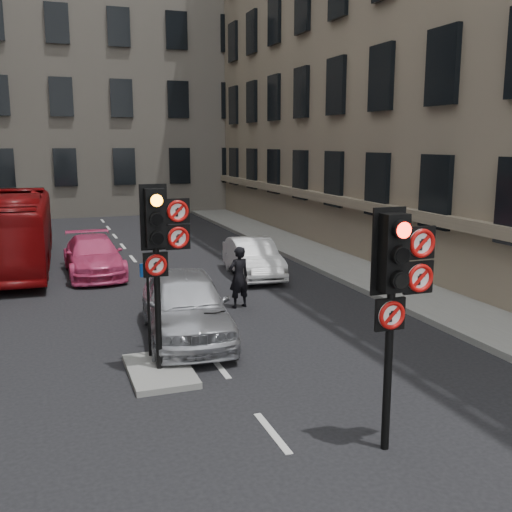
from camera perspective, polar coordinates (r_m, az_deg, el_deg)
ground at (r=8.16m, az=7.05°, el=-22.46°), size 120.00×120.00×0.00m
pavement_right at (r=21.27m, az=9.96°, el=-1.24°), size 3.00×50.00×0.16m
centre_island at (r=12.06m, az=-9.15°, el=-10.75°), size 1.20×2.00×0.12m
building_far at (r=44.52m, az=-16.19°, el=17.55°), size 30.00×14.00×20.00m
signal_near at (r=8.64m, az=13.33°, el=-2.07°), size 0.91×0.40×3.58m
signal_far at (r=11.38m, az=-9.11°, el=1.76°), size 0.91×0.40×3.58m
car_silver at (r=13.88m, az=-6.73°, el=-4.63°), size 2.32×4.78×1.57m
car_white at (r=20.10m, az=-0.29°, el=-0.17°), size 1.67×3.95×1.27m
car_pink at (r=21.09m, az=-15.21°, el=0.01°), size 1.91×4.51×1.30m
bus_red at (r=23.09m, az=-21.95°, el=2.23°), size 2.55×9.62×2.66m
motorcycle at (r=13.10m, az=-4.46°, el=-6.79°), size 0.61×1.73×1.02m
motorcyclist at (r=16.28m, az=-1.65°, el=-2.03°), size 0.70×0.54×1.69m
info_sign at (r=12.33m, az=-10.21°, el=-3.81°), size 0.34×0.14×1.96m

